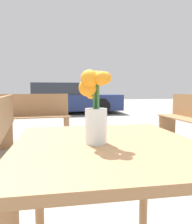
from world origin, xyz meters
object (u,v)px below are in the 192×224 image
table_front (107,169)px  parked_car (64,99)px  flower_vase (95,109)px  bench_middle (23,115)px

table_front → parked_car: bearing=91.0°
flower_vase → bench_middle: size_ratio=0.17×
flower_vase → parked_car: 7.93m
bench_middle → parked_car: parked_car is taller
table_front → parked_car: size_ratio=0.19×
flower_vase → bench_middle: 3.37m
table_front → parked_car: 7.91m
flower_vase → bench_middle: flower_vase is taller
table_front → parked_car: (-0.13, 7.91, -0.03)m
flower_vase → bench_middle: (-0.85, 3.24, -0.38)m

